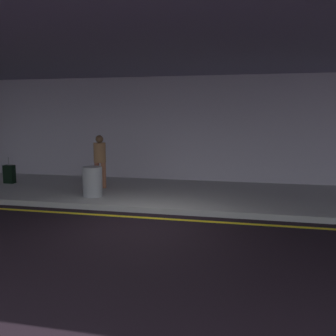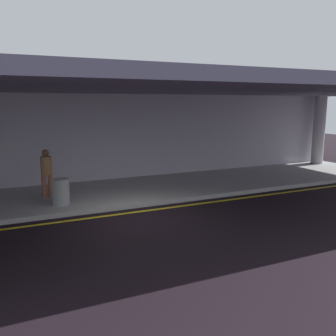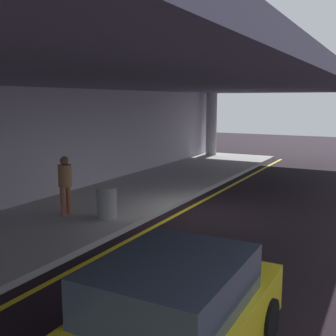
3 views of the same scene
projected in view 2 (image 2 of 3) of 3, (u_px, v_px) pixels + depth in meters
ground_plane at (141, 218)px, 10.86m from camera, size 60.00×60.00×0.00m
sidewalk at (112, 193)px, 13.62m from camera, size 26.00×4.20×0.15m
lane_stripe_yellow at (134, 212)px, 11.40m from camera, size 26.00×0.14×0.01m
support_column_left_mid at (319, 130)px, 19.51m from camera, size 0.63×0.63×3.65m
ceiling_overhang at (113, 87)px, 12.49m from camera, size 28.00×13.20×0.30m
terminal_back_wall at (96, 139)px, 15.31m from camera, size 26.00×0.30×3.80m
traveler_with_luggage at (46, 170)px, 12.56m from camera, size 0.38×0.38×1.68m
trash_bin_steel at (61, 192)px, 11.67m from camera, size 0.56×0.56×0.85m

